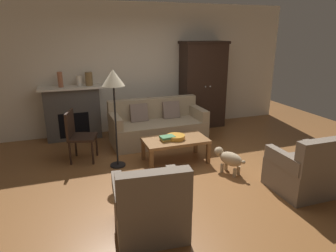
{
  "coord_description": "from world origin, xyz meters",
  "views": [
    {
      "loc": [
        -1.66,
        -4.03,
        2.18
      ],
      "look_at": [
        0.04,
        0.81,
        0.55
      ],
      "focal_mm": 31.7,
      "sensor_mm": 36.0,
      "label": 1
    }
  ],
  "objects_px": {
    "mantel_vase_terracotta": "(60,80)",
    "mantel_vase_bronze": "(89,79)",
    "armchair_near_left": "(150,208)",
    "armchair_near_right": "(304,172)",
    "book_stack": "(168,138)",
    "floor_lamp": "(113,84)",
    "armoire": "(203,85)",
    "couch": "(157,127)",
    "side_chair_wooden": "(77,133)",
    "coffee_table": "(175,142)",
    "mantel_vase_cream": "(79,81)",
    "dog": "(229,159)",
    "fruit_bowl": "(176,137)",
    "fireplace": "(73,113)"
  },
  "relations": [
    {
      "from": "armchair_near_left",
      "to": "armchair_near_right",
      "type": "bearing_deg",
      "value": 3.63
    },
    {
      "from": "armchair_near_left",
      "to": "dog",
      "type": "bearing_deg",
      "value": 32.4
    },
    {
      "from": "coffee_table",
      "to": "mantel_vase_cream",
      "type": "distance_m",
      "value": 2.47
    },
    {
      "from": "mantel_vase_cream",
      "to": "side_chair_wooden",
      "type": "distance_m",
      "value": 1.41
    },
    {
      "from": "book_stack",
      "to": "armchair_near_left",
      "type": "relative_size",
      "value": 0.29
    },
    {
      "from": "side_chair_wooden",
      "to": "floor_lamp",
      "type": "relative_size",
      "value": 0.55
    },
    {
      "from": "book_stack",
      "to": "dog",
      "type": "relative_size",
      "value": 0.49
    },
    {
      "from": "dog",
      "to": "armchair_near_right",
      "type": "bearing_deg",
      "value": -52.27
    },
    {
      "from": "coffee_table",
      "to": "mantel_vase_terracotta",
      "type": "bearing_deg",
      "value": 134.4
    },
    {
      "from": "armoire",
      "to": "mantel_vase_terracotta",
      "type": "xyz_separation_m",
      "value": [
        -3.13,
        0.06,
        0.27
      ]
    },
    {
      "from": "couch",
      "to": "armchair_near_right",
      "type": "height_order",
      "value": "armchair_near_right"
    },
    {
      "from": "fireplace",
      "to": "dog",
      "type": "distance_m",
      "value": 3.42
    },
    {
      "from": "couch",
      "to": "coffee_table",
      "type": "distance_m",
      "value": 1.08
    },
    {
      "from": "coffee_table",
      "to": "armchair_near_left",
      "type": "bearing_deg",
      "value": -118.92
    },
    {
      "from": "coffee_table",
      "to": "dog",
      "type": "relative_size",
      "value": 2.07
    },
    {
      "from": "book_stack",
      "to": "mantel_vase_terracotta",
      "type": "xyz_separation_m",
      "value": [
        -1.63,
        1.84,
        0.81
      ]
    },
    {
      "from": "mantel_vase_cream",
      "to": "mantel_vase_bronze",
      "type": "relative_size",
      "value": 0.8
    },
    {
      "from": "coffee_table",
      "to": "mantel_vase_bronze",
      "type": "height_order",
      "value": "mantel_vase_bronze"
    },
    {
      "from": "armoire",
      "to": "floor_lamp",
      "type": "bearing_deg",
      "value": -145.46
    },
    {
      "from": "floor_lamp",
      "to": "fireplace",
      "type": "bearing_deg",
      "value": 110.09
    },
    {
      "from": "armoire",
      "to": "side_chair_wooden",
      "type": "height_order",
      "value": "armoire"
    },
    {
      "from": "armchair_near_right",
      "to": "floor_lamp",
      "type": "height_order",
      "value": "floor_lamp"
    },
    {
      "from": "coffee_table",
      "to": "mantel_vase_cream",
      "type": "height_order",
      "value": "mantel_vase_cream"
    },
    {
      "from": "floor_lamp",
      "to": "armoire",
      "type": "bearing_deg",
      "value": 34.54
    },
    {
      "from": "armoire",
      "to": "armchair_near_left",
      "type": "bearing_deg",
      "value": -123.39
    },
    {
      "from": "mantel_vase_terracotta",
      "to": "mantel_vase_bronze",
      "type": "xyz_separation_m",
      "value": [
        0.56,
        0.0,
        -0.01
      ]
    },
    {
      "from": "fruit_bowl",
      "to": "mantel_vase_cream",
      "type": "xyz_separation_m",
      "value": [
        -1.43,
        1.83,
        0.78
      ]
    },
    {
      "from": "armchair_near_left",
      "to": "side_chair_wooden",
      "type": "height_order",
      "value": "side_chair_wooden"
    },
    {
      "from": "fruit_bowl",
      "to": "book_stack",
      "type": "distance_m",
      "value": 0.15
    },
    {
      "from": "dog",
      "to": "mantel_vase_bronze",
      "type": "bearing_deg",
      "value": 126.69
    },
    {
      "from": "mantel_vase_cream",
      "to": "mantel_vase_bronze",
      "type": "distance_m",
      "value": 0.2
    },
    {
      "from": "coffee_table",
      "to": "fruit_bowl",
      "type": "height_order",
      "value": "fruit_bowl"
    },
    {
      "from": "fireplace",
      "to": "side_chair_wooden",
      "type": "distance_m",
      "value": 1.22
    },
    {
      "from": "couch",
      "to": "side_chair_wooden",
      "type": "distance_m",
      "value": 1.68
    },
    {
      "from": "dog",
      "to": "coffee_table",
      "type": "bearing_deg",
      "value": 133.08
    },
    {
      "from": "mantel_vase_terracotta",
      "to": "fruit_bowl",
      "type": "bearing_deg",
      "value": -45.65
    },
    {
      "from": "mantel_vase_bronze",
      "to": "mantel_vase_terracotta",
      "type": "bearing_deg",
      "value": 180.0
    },
    {
      "from": "couch",
      "to": "armchair_near_left",
      "type": "relative_size",
      "value": 2.2
    },
    {
      "from": "book_stack",
      "to": "mantel_vase_bronze",
      "type": "xyz_separation_m",
      "value": [
        -1.07,
        1.84,
        0.8
      ]
    },
    {
      "from": "armchair_near_left",
      "to": "floor_lamp",
      "type": "xyz_separation_m",
      "value": [
        -0.04,
        1.88,
        1.09
      ]
    },
    {
      "from": "book_stack",
      "to": "mantel_vase_cream",
      "type": "height_order",
      "value": "mantel_vase_cream"
    },
    {
      "from": "armoire",
      "to": "couch",
      "type": "bearing_deg",
      "value": -152.78
    },
    {
      "from": "mantel_vase_terracotta",
      "to": "dog",
      "type": "xyz_separation_m",
      "value": [
        2.44,
        -2.52,
        -1.03
      ]
    },
    {
      "from": "coffee_table",
      "to": "side_chair_wooden",
      "type": "distance_m",
      "value": 1.71
    },
    {
      "from": "fireplace",
      "to": "coffee_table",
      "type": "distance_m",
      "value": 2.45
    },
    {
      "from": "book_stack",
      "to": "floor_lamp",
      "type": "distance_m",
      "value": 1.28
    },
    {
      "from": "mantel_vase_cream",
      "to": "fireplace",
      "type": "bearing_deg",
      "value": 174.31
    },
    {
      "from": "book_stack",
      "to": "mantel_vase_cream",
      "type": "relative_size",
      "value": 1.17
    },
    {
      "from": "armchair_near_left",
      "to": "couch",
      "type": "bearing_deg",
      "value": 71.0
    },
    {
      "from": "dog",
      "to": "mantel_vase_terracotta",
      "type": "bearing_deg",
      "value": 134.04
    }
  ]
}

